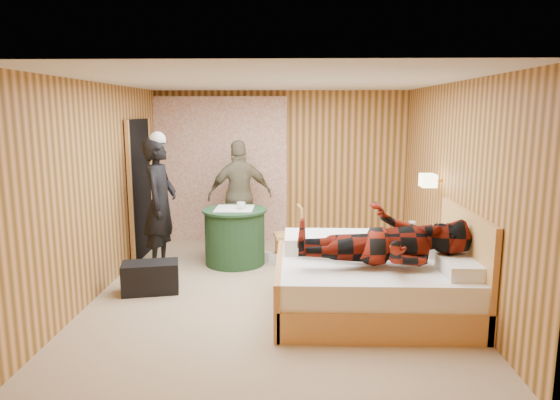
{
  "coord_description": "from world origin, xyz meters",
  "views": [
    {
      "loc": [
        0.23,
        -5.85,
        2.16
      ],
      "look_at": [
        0.05,
        0.38,
        1.05
      ],
      "focal_mm": 32.0,
      "sensor_mm": 36.0,
      "label": 1
    }
  ],
  "objects_px": {
    "nightstand": "(413,249)",
    "duffel_bag": "(151,277)",
    "wall_lamp": "(428,180)",
    "man_at_table": "(240,195)",
    "man_on_bed": "(384,227)",
    "round_table": "(235,236)",
    "chair_far": "(239,216)",
    "woman_standing": "(160,204)",
    "bed": "(375,282)",
    "chair_near": "(293,230)"
  },
  "relations": [
    {
      "from": "nightstand",
      "to": "duffel_bag",
      "type": "bearing_deg",
      "value": -163.4
    },
    {
      "from": "wall_lamp",
      "to": "man_at_table",
      "type": "distance_m",
      "value": 2.92
    },
    {
      "from": "nightstand",
      "to": "man_on_bed",
      "type": "xyz_separation_m",
      "value": [
        -0.73,
        -1.72,
        0.71
      ]
    },
    {
      "from": "wall_lamp",
      "to": "round_table",
      "type": "height_order",
      "value": "wall_lamp"
    },
    {
      "from": "chair_far",
      "to": "duffel_bag",
      "type": "distance_m",
      "value": 2.13
    },
    {
      "from": "woman_standing",
      "to": "chair_far",
      "type": "bearing_deg",
      "value": -41.91
    },
    {
      "from": "duffel_bag",
      "to": "man_on_bed",
      "type": "relative_size",
      "value": 0.37
    },
    {
      "from": "wall_lamp",
      "to": "man_on_bed",
      "type": "bearing_deg",
      "value": -120.71
    },
    {
      "from": "nightstand",
      "to": "round_table",
      "type": "relative_size",
      "value": 0.63
    },
    {
      "from": "nightstand",
      "to": "woman_standing",
      "type": "height_order",
      "value": "woman_standing"
    },
    {
      "from": "bed",
      "to": "man_at_table",
      "type": "xyz_separation_m",
      "value": [
        -1.74,
        2.44,
        0.54
      ]
    },
    {
      "from": "man_at_table",
      "to": "wall_lamp",
      "type": "bearing_deg",
      "value": 135.32
    },
    {
      "from": "chair_near",
      "to": "man_on_bed",
      "type": "bearing_deg",
      "value": 16.75
    },
    {
      "from": "chair_near",
      "to": "woman_standing",
      "type": "bearing_deg",
      "value": -89.58
    },
    {
      "from": "bed",
      "to": "man_at_table",
      "type": "bearing_deg",
      "value": 125.46
    },
    {
      "from": "chair_near",
      "to": "woman_standing",
      "type": "distance_m",
      "value": 1.9
    },
    {
      "from": "nightstand",
      "to": "man_at_table",
      "type": "distance_m",
      "value": 2.73
    },
    {
      "from": "wall_lamp",
      "to": "chair_near",
      "type": "distance_m",
      "value": 2.01
    },
    {
      "from": "woman_standing",
      "to": "man_at_table",
      "type": "relative_size",
      "value": 1.05
    },
    {
      "from": "duffel_bag",
      "to": "man_on_bed",
      "type": "distance_m",
      "value": 2.86
    },
    {
      "from": "man_on_bed",
      "to": "chair_far",
      "type": "bearing_deg",
      "value": 124.18
    },
    {
      "from": "chair_far",
      "to": "man_on_bed",
      "type": "distance_m",
      "value": 3.2
    },
    {
      "from": "chair_far",
      "to": "chair_near",
      "type": "distance_m",
      "value": 1.07
    },
    {
      "from": "nightstand",
      "to": "chair_near",
      "type": "xyz_separation_m",
      "value": [
        -1.67,
        0.26,
        0.19
      ]
    },
    {
      "from": "wall_lamp",
      "to": "man_on_bed",
      "type": "relative_size",
      "value": 0.15
    },
    {
      "from": "round_table",
      "to": "chair_near",
      "type": "bearing_deg",
      "value": 4.57
    },
    {
      "from": "nightstand",
      "to": "man_at_table",
      "type": "relative_size",
      "value": 0.33
    },
    {
      "from": "wall_lamp",
      "to": "nightstand",
      "type": "height_order",
      "value": "wall_lamp"
    },
    {
      "from": "bed",
      "to": "nightstand",
      "type": "xyz_separation_m",
      "value": [
        0.76,
        1.49,
        -0.04
      ]
    },
    {
      "from": "round_table",
      "to": "duffel_bag",
      "type": "height_order",
      "value": "round_table"
    },
    {
      "from": "chair_far",
      "to": "chair_near",
      "type": "bearing_deg",
      "value": -47.6
    },
    {
      "from": "man_on_bed",
      "to": "round_table",
      "type": "bearing_deg",
      "value": 132.84
    },
    {
      "from": "woman_standing",
      "to": "man_at_table",
      "type": "distance_m",
      "value": 1.4
    },
    {
      "from": "wall_lamp",
      "to": "chair_far",
      "type": "distance_m",
      "value": 2.97
    },
    {
      "from": "wall_lamp",
      "to": "man_at_table",
      "type": "height_order",
      "value": "man_at_table"
    },
    {
      "from": "nightstand",
      "to": "woman_standing",
      "type": "distance_m",
      "value": 3.55
    },
    {
      "from": "bed",
      "to": "chair_near",
      "type": "distance_m",
      "value": 1.97
    },
    {
      "from": "chair_far",
      "to": "man_at_table",
      "type": "height_order",
      "value": "man_at_table"
    },
    {
      "from": "round_table",
      "to": "man_at_table",
      "type": "height_order",
      "value": "man_at_table"
    },
    {
      "from": "nightstand",
      "to": "round_table",
      "type": "distance_m",
      "value": 2.51
    },
    {
      "from": "chair_far",
      "to": "man_at_table",
      "type": "distance_m",
      "value": 0.33
    },
    {
      "from": "round_table",
      "to": "chair_near",
      "type": "xyz_separation_m",
      "value": [
        0.83,
        0.07,
        0.07
      ]
    },
    {
      "from": "woman_standing",
      "to": "chair_near",
      "type": "bearing_deg",
      "value": -76.7
    },
    {
      "from": "nightstand",
      "to": "round_table",
      "type": "height_order",
      "value": "round_table"
    },
    {
      "from": "round_table",
      "to": "duffel_bag",
      "type": "relative_size",
      "value": 1.38
    },
    {
      "from": "nightstand",
      "to": "man_at_table",
      "type": "bearing_deg",
      "value": 159.09
    },
    {
      "from": "chair_near",
      "to": "man_at_table",
      "type": "bearing_deg",
      "value": -138.72
    },
    {
      "from": "nightstand",
      "to": "duffel_bag",
      "type": "xyz_separation_m",
      "value": [
        -3.38,
        -1.01,
        -0.1
      ]
    },
    {
      "from": "woman_standing",
      "to": "man_at_table",
      "type": "xyz_separation_m",
      "value": [
        0.99,
        0.99,
        -0.04
      ]
    },
    {
      "from": "round_table",
      "to": "duffel_bag",
      "type": "xyz_separation_m",
      "value": [
        -0.88,
        -1.2,
        -0.22
      ]
    }
  ]
}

